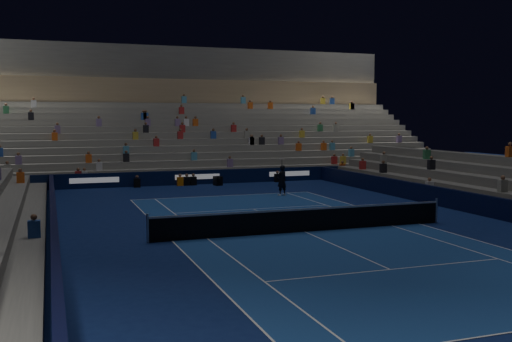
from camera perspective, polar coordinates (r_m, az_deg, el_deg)
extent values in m
plane|color=#0D1C50|center=(24.26, 4.74, -5.91)|extent=(90.00, 90.00, 0.00)
cube|color=navy|center=(24.26, 4.74, -5.90)|extent=(10.97, 23.77, 0.01)
cube|color=black|center=(41.60, -5.74, -0.61)|extent=(44.00, 0.25, 1.00)
cube|color=black|center=(29.46, 22.26, -3.33)|extent=(0.25, 37.00, 1.00)
cube|color=black|center=(22.11, -18.98, -5.94)|extent=(0.25, 37.00, 1.00)
cube|color=slate|center=(42.59, -6.05, -0.81)|extent=(44.00, 1.00, 0.50)
cube|color=slate|center=(43.53, -6.36, -0.36)|extent=(44.00, 1.00, 1.00)
cube|color=slate|center=(44.48, -6.65, 0.08)|extent=(44.00, 1.00, 1.50)
cube|color=slate|center=(45.43, -6.94, 0.50)|extent=(44.00, 1.00, 2.00)
cube|color=slate|center=(46.39, -7.21, 0.90)|extent=(44.00, 1.00, 2.50)
cube|color=slate|center=(47.35, -7.47, 1.28)|extent=(44.00, 1.00, 3.00)
cube|color=slate|center=(48.31, -7.72, 1.65)|extent=(44.00, 1.00, 3.50)
cube|color=slate|center=(49.27, -7.96, 2.01)|extent=(44.00, 1.00, 4.00)
cube|color=slate|center=(50.24, -8.19, 2.35)|extent=(44.00, 1.00, 4.50)
cube|color=slate|center=(51.21, -8.41, 2.68)|extent=(44.00, 1.00, 5.00)
cube|color=slate|center=(52.18, -8.63, 3.00)|extent=(44.00, 1.00, 5.50)
cube|color=slate|center=(53.15, -8.83, 3.30)|extent=(44.00, 1.00, 6.00)
cube|color=#8E7858|center=(54.26, -9.11, 7.66)|extent=(44.00, 0.60, 2.20)
cube|color=#4F4F4C|center=(55.82, -9.41, 10.26)|extent=(44.00, 2.40, 3.00)
cube|color=slate|center=(30.03, 23.39, -3.70)|extent=(1.00, 37.00, 0.50)
cube|color=slate|center=(22.17, -21.04, -6.63)|extent=(1.00, 37.00, 0.50)
cylinder|color=#B2B2B7|center=(22.36, -10.46, -5.49)|extent=(0.10, 0.10, 1.10)
cylinder|color=#B2B2B7|center=(27.39, 17.09, -3.68)|extent=(0.10, 0.10, 1.10)
cube|color=black|center=(24.18, 4.75, -4.86)|extent=(12.80, 0.03, 0.90)
cube|color=white|center=(24.10, 4.76, -3.71)|extent=(12.80, 0.04, 0.08)
imported|color=black|center=(35.36, 2.53, -0.92)|extent=(0.77, 0.61, 1.84)
cube|color=black|center=(40.82, -3.72, -0.96)|extent=(0.60, 0.68, 0.64)
cylinder|color=black|center=(40.35, -3.54, -0.76)|extent=(0.24, 0.38, 0.16)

